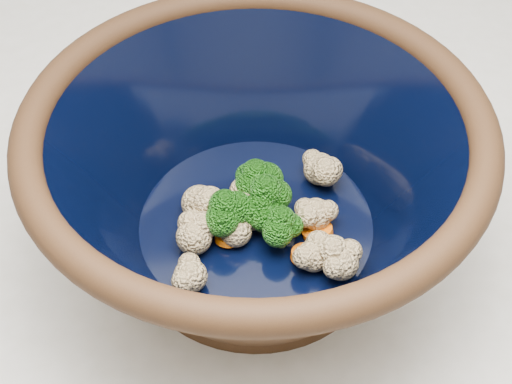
% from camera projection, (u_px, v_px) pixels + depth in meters
% --- Properties ---
extents(counter, '(1.20, 1.20, 0.90)m').
position_uv_depth(counter, '(247.00, 382.00, 1.08)').
color(counter, beige).
rests_on(counter, ground).
extents(mixing_bowl, '(0.46, 0.46, 0.17)m').
position_uv_depth(mixing_bowl, '(256.00, 179.00, 0.61)').
color(mixing_bowl, black).
rests_on(mixing_bowl, counter).
extents(vegetable_pile, '(0.16, 0.14, 0.06)m').
position_uv_depth(vegetable_pile, '(257.00, 211.00, 0.63)').
color(vegetable_pile, '#608442').
rests_on(vegetable_pile, mixing_bowl).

